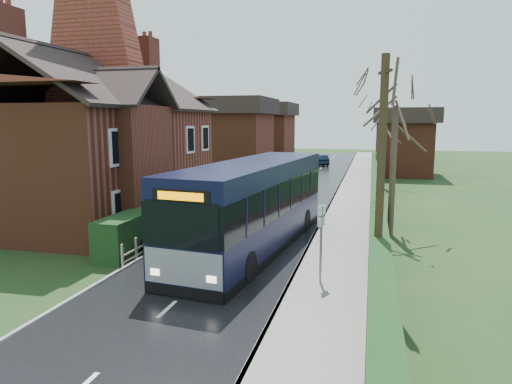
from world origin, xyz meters
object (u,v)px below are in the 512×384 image
(telegraph_pole, at_px, (381,176))
(car_green, at_px, (169,231))
(car_silver, at_px, (238,207))
(bus_stop_sign, at_px, (321,233))
(bus, at_px, (253,206))
(brick_house, at_px, (102,138))

(telegraph_pole, bearing_deg, car_green, 138.24)
(car_silver, height_order, telegraph_pole, telegraph_pole)
(car_silver, xyz_separation_m, bus_stop_sign, (5.50, -9.23, 1.15))
(bus, xyz_separation_m, bus_stop_sign, (3.20, -3.71, -0.03))
(brick_house, height_order, car_silver, brick_house)
(car_silver, bearing_deg, bus_stop_sign, -49.55)
(car_green, distance_m, telegraph_pole, 9.83)
(car_green, xyz_separation_m, telegraph_pole, (8.66, -3.50, 3.07))
(bus, relative_size, telegraph_pole, 1.69)
(bus, xyz_separation_m, telegraph_pole, (4.96, -3.83, 1.86))
(brick_house, xyz_separation_m, bus, (9.53, -4.07, -2.57))
(car_silver, xyz_separation_m, car_green, (-1.40, -5.85, -0.03))
(brick_house, bearing_deg, bus_stop_sign, -31.41)
(bus_stop_sign, relative_size, telegraph_pole, 0.37)
(bus, bearing_deg, bus_stop_sign, -42.99)
(car_green, bearing_deg, brick_house, 128.04)
(brick_house, xyz_separation_m, telegraph_pole, (14.49, -7.90, -0.71))
(car_green, distance_m, bus_stop_sign, 7.77)
(car_silver, relative_size, car_green, 0.90)
(brick_house, distance_m, bus, 10.67)
(car_silver, distance_m, telegraph_pole, 12.23)
(brick_house, bearing_deg, bus, -23.10)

